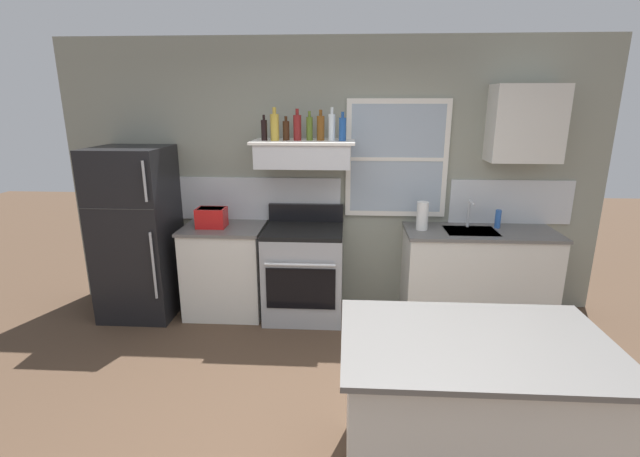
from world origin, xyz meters
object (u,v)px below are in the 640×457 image
at_px(bottle_blue_liqueur, 343,129).
at_px(kitchen_island, 469,414).
at_px(stove_range, 304,272).
at_px(bottle_balsamic_dark, 264,130).
at_px(bottle_olive_oil_square, 310,128).
at_px(bottle_brown_stout, 286,130).
at_px(bottle_red_label_wine, 297,127).
at_px(bottle_champagne_gold_foil, 275,127).
at_px(refrigerator, 137,233).
at_px(dish_soap_bottle, 498,219).
at_px(bottle_amber_wine, 321,128).
at_px(toaster, 212,217).
at_px(bottle_clear_tall, 332,127).
at_px(paper_towel_roll, 422,216).

height_order(bottle_blue_liqueur, kitchen_island, bottle_blue_liqueur).
distance_m(stove_range, bottle_balsamic_dark, 1.43).
distance_m(stove_range, bottle_olive_oil_square, 1.40).
bearing_deg(bottle_balsamic_dark, bottle_brown_stout, 10.23).
height_order(bottle_red_label_wine, bottle_olive_oil_square, bottle_red_label_wine).
bearing_deg(bottle_blue_liqueur, bottle_champagne_gold_foil, -179.55).
distance_m(bottle_olive_oil_square, bottle_blue_liqueur, 0.31).
xyz_separation_m(refrigerator, dish_soap_bottle, (3.53, 0.16, 0.16)).
height_order(stove_range, dish_soap_bottle, same).
bearing_deg(bottle_olive_oil_square, kitchen_island, -64.26).
relative_size(bottle_balsamic_dark, bottle_amber_wine, 0.84).
bearing_deg(toaster, bottle_amber_wine, 4.80).
height_order(refrigerator, bottle_brown_stout, bottle_brown_stout).
distance_m(toaster, bottle_red_label_wine, 1.21).
relative_size(stove_range, bottle_amber_wine, 3.91).
height_order(bottle_balsamic_dark, bottle_olive_oil_square, bottle_olive_oil_square).
height_order(bottle_champagne_gold_foil, bottle_amber_wine, bottle_champagne_gold_foil).
bearing_deg(bottle_blue_liqueur, bottle_balsamic_dark, 179.37).
distance_m(bottle_blue_liqueur, kitchen_island, 2.63).
distance_m(bottle_champagne_gold_foil, bottle_amber_wine, 0.43).
bearing_deg(bottle_clear_tall, bottle_amber_wine, 169.95).
bearing_deg(kitchen_island, bottle_amber_wine, 113.42).
bearing_deg(bottle_champagne_gold_foil, kitchen_island, -57.16).
relative_size(bottle_clear_tall, paper_towel_roll, 1.11).
xyz_separation_m(stove_range, bottle_blue_liqueur, (0.37, 0.04, 1.39)).
bearing_deg(stove_range, bottle_champagne_gold_foil, 171.47).
xyz_separation_m(bottle_balsamic_dark, kitchen_island, (1.46, -2.12, -1.39)).
bearing_deg(paper_towel_roll, bottle_olive_oil_square, 177.19).
xyz_separation_m(bottle_balsamic_dark, bottle_olive_oil_square, (0.42, 0.04, 0.01)).
height_order(bottle_champagne_gold_foil, paper_towel_roll, bottle_champagne_gold_foil).
bearing_deg(bottle_olive_oil_square, refrigerator, -176.20).
relative_size(toaster, bottle_olive_oil_square, 1.11).
distance_m(refrigerator, paper_towel_roll, 2.80).
distance_m(bottle_champagne_gold_foil, paper_towel_roll, 1.62).
xyz_separation_m(bottle_red_label_wine, paper_towel_roll, (1.19, -0.04, -0.82)).
relative_size(bottle_champagne_gold_foil, bottle_blue_liqueur, 1.15).
bearing_deg(bottle_blue_liqueur, paper_towel_roll, -0.49).
bearing_deg(kitchen_island, bottle_blue_liqueur, 109.13).
height_order(bottle_red_label_wine, paper_towel_roll, bottle_red_label_wine).
distance_m(toaster, paper_towel_roll, 2.04).
height_order(bottle_champagne_gold_foil, bottle_olive_oil_square, bottle_champagne_gold_foil).
height_order(bottle_olive_oil_square, bottle_blue_liqueur, bottle_olive_oil_square).
xyz_separation_m(bottle_red_label_wine, kitchen_island, (1.15, -2.14, -1.41)).
bearing_deg(stove_range, kitchen_island, -62.02).
distance_m(bottle_balsamic_dark, paper_towel_roll, 1.70).
height_order(bottle_red_label_wine, kitchen_island, bottle_red_label_wine).
height_order(bottle_brown_stout, bottle_blue_liqueur, bottle_blue_liqueur).
bearing_deg(bottle_blue_liqueur, bottle_brown_stout, 175.22).
bearing_deg(bottle_red_label_wine, refrigerator, -176.50).
bearing_deg(bottle_olive_oil_square, bottle_clear_tall, -3.94).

